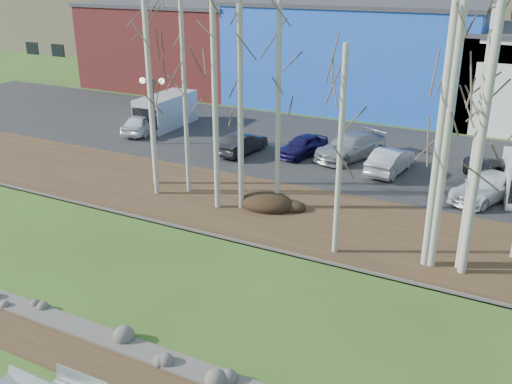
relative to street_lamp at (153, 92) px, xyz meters
The scene contains 29 objects.
dirt_strip 23.28m from the street_lamp, 53.93° to the right, with size 80.00×1.80×0.03m, color #382616.
near_bank_rocks 22.50m from the street_lamp, 52.41° to the right, with size 80.00×0.80×0.50m, color #47423D, non-canonical shape.
river 19.45m from the street_lamp, 44.91° to the right, with size 80.00×8.00×0.90m, color black, non-canonical shape.
far_bank_rocks 16.87m from the street_lamp, 34.77° to the right, with size 80.00×0.80×0.46m, color #47423D, non-canonical shape.
far_bank 15.30m from the street_lamp, 24.61° to the right, with size 80.00×7.00×0.15m, color #382616.
parking_lot 14.63m from the street_lamp, 17.57° to the left, with size 80.00×14.00×0.14m, color black.
building_brick 21.07m from the street_lamp, 119.73° to the left, with size 16.32×12.24×7.80m.
building_blue 19.80m from the street_lamp, 67.56° to the left, with size 20.40×12.24×8.30m.
dirt_mound 13.03m from the street_lamp, 28.69° to the right, with size 2.80×1.97×0.55m, color black.
birch_0 7.59m from the street_lamp, 52.95° to the right, with size 0.24×0.24×9.70m.
birch_1 9.20m from the street_lamp, 42.22° to the right, with size 0.21×0.21×10.13m.
birch_2 12.21m from the street_lamp, 33.50° to the right, with size 0.28×0.28×9.29m.
birch_3 9.08m from the street_lamp, 52.51° to the right, with size 0.24×0.24×9.84m.
birch_4 11.76m from the street_lamp, 38.27° to the right, with size 0.27×0.27×10.61m.
birch_5 13.07m from the street_lamp, 26.61° to the right, with size 0.23×0.23×10.22m.
birch_6 18.08m from the street_lamp, 29.65° to the right, with size 0.22×0.22×8.22m.
birch_7 21.17m from the street_lamp, 23.11° to the right, with size 0.31×0.31×10.75m.
birch_8 21.90m from the street_lamp, 21.31° to the right, with size 0.27×0.27×9.58m.
birch_10 22.22m from the street_lamp, 21.94° to the right, with size 0.31×0.31×10.75m.
birch_11 20.96m from the street_lamp, 23.35° to the right, with size 0.31×0.31×10.75m.
street_lamp is the anchor object (origin of this frame).
car_0 3.94m from the street_lamp, 146.15° to the left, with size 1.64×4.07×1.39m, color white.
car_1 6.65m from the street_lamp, ahead, with size 1.36×3.91×1.29m, color black.
car_2 12.85m from the street_lamp, 13.54° to the left, with size 2.07×5.08×1.47m, color #909498.
car_3 10.10m from the street_lamp, 12.56° to the left, with size 1.51×3.75×1.28m, color #161042.
car_4 15.35m from the street_lamp, ahead, with size 1.48×4.23×1.40m, color #BDBCBF.
car_5 20.62m from the street_lamp, ahead, with size 2.39×5.19×1.44m, color black.
car_6 20.48m from the street_lamp, ahead, with size 1.82×4.47×1.30m, color white.
van_grey 4.80m from the street_lamp, 118.33° to the left, with size 2.35×5.24×2.26m.
Camera 1 is at (8.95, -7.88, 10.81)m, focal length 40.00 mm.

